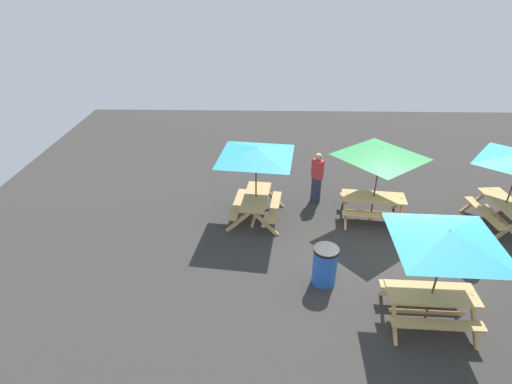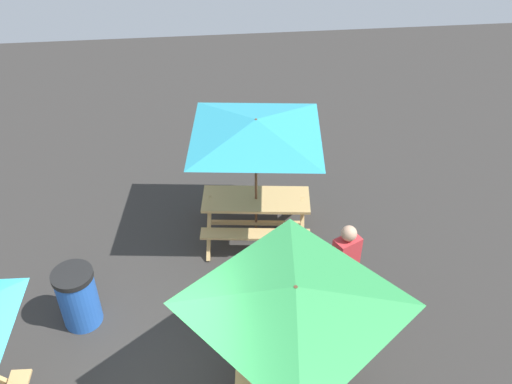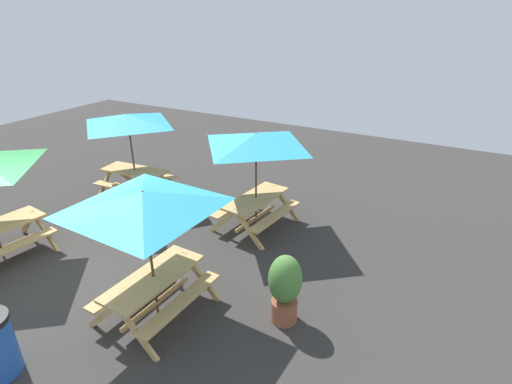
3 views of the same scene
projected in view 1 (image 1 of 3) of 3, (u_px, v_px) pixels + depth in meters
The scene contains 7 objects.
ground_plane at pixel (393, 260), 10.23m from camera, with size 24.80×24.80×0.00m, color #33302D.
picnic_table_1 at pixel (256, 158), 11.00m from camera, with size 2.81×2.81×2.34m.
picnic_table_2 at pixel (380, 158), 10.99m from camera, with size 2.21×2.21×2.34m.
picnic_table_4 at pixel (446, 244), 7.52m from camera, with size 2.83×2.83×2.34m.
trash_bin_blue at pixel (325, 265), 9.29m from camera, with size 0.59×0.59×0.98m.
potted_plant_1 at pixel (474, 246), 9.90m from camera, with size 0.44×0.44×1.05m.
person_standing at pixel (317, 176), 12.43m from camera, with size 0.36×0.42×1.67m.
Camera 1 is at (3.31, 8.18, 6.51)m, focal length 28.00 mm.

